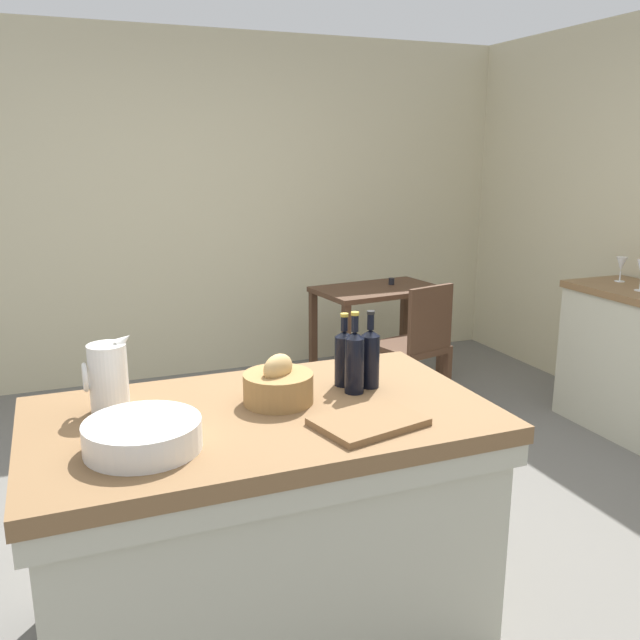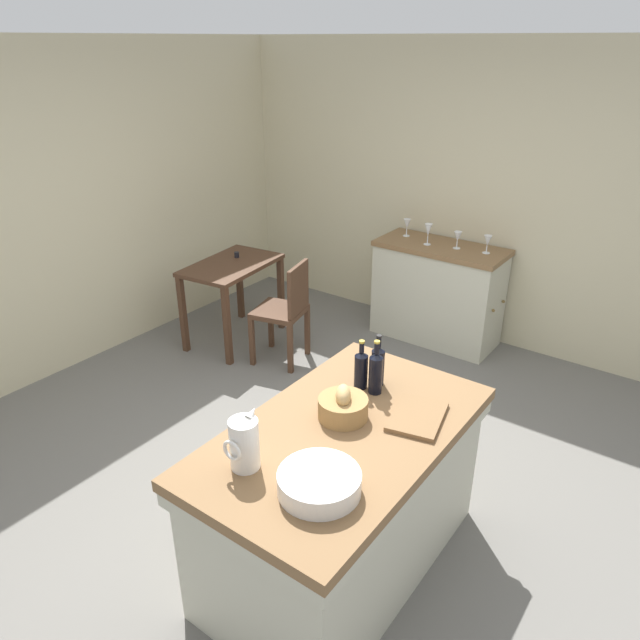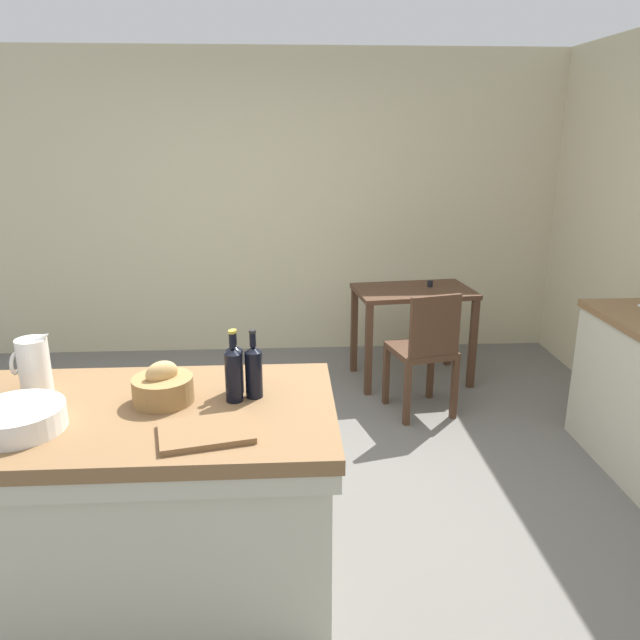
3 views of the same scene
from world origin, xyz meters
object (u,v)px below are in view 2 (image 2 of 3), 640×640
Objects in this scene: cutting_board at (417,417)px; wine_bottle_green at (376,372)px; island_table at (342,493)px; wash_bowl at (319,483)px; wine_bottle_amber at (361,369)px; wine_glass_left at (458,237)px; writing_desk at (232,276)px; side_cabinet at (437,293)px; wine_glass_far_left at (488,241)px; pitcher at (244,444)px; wine_glass_middle at (428,230)px; wine_glass_right at (407,224)px; wooden_chair at (286,309)px; wine_bottle_dark at (378,364)px; bread_basket at (343,406)px.

cutting_board is 0.33m from wine_bottle_green.
wash_bowl is at bearing -158.81° from island_table.
wine_bottle_amber reaches higher than island_table.
wine_glass_left reaches higher than cutting_board.
wine_bottle_amber is at bearing 20.85° from island_table.
wash_bowl is at bearing -129.36° from writing_desk.
writing_desk is 2.57m from wine_bottle_green.
wine_bottle_amber reaches higher than cutting_board.
wine_bottle_amber is 1.87× the size of wine_glass_left.
wine_glass_far_left is (0.03, -0.40, 0.56)m from side_cabinet.
wine_glass_middle is (3.14, 0.72, 0.05)m from pitcher.
wine_bottle_green reaches higher than wine_glass_middle.
wash_bowl is (-2.01, -2.45, 0.28)m from writing_desk.
wine_bottle_amber reaches higher than wine_glass_right.
wine_glass_far_left is at bearing -45.95° from wooden_chair.
wine_glass_middle is (2.37, 1.15, 0.16)m from cutting_board.
wooden_chair is (-1.16, 0.84, 0.04)m from side_cabinet.
cutting_board is at bearing -154.06° from wine_glass_middle.
wine_bottle_dark is at bearing -125.18° from wooden_chair.
wine_glass_far_left reaches higher than wooden_chair.
wine_bottle_amber is at bearing -3.53° from pitcher.
writing_desk is at bearing 62.76° from cutting_board.
bread_basket is 1.60× the size of wine_glass_far_left.
wooden_chair is at bearing 54.82° from wine_bottle_dark.
pitcher is 0.86m from wine_bottle_green.
wine_bottle_amber is (-1.22, -2.15, 0.35)m from writing_desk.
wooden_chair is at bearing 42.44° from wash_bowl.
side_cabinet reaches higher than island_table.
wine_bottle_amber is at bearing -167.67° from wine_glass_left.
side_cabinet is 0.60m from wine_glass_middle.
wooden_chair is at bearing 46.55° from island_table.
pitcher is at bearing -171.81° from wine_glass_left.
wine_bottle_green is (-2.34, -0.74, 0.53)m from side_cabinet.
wine_glass_far_left is (2.38, 0.26, 0.04)m from wine_bottle_amber.
side_cabinet is at bearing 10.64° from pitcher.
wine_glass_left is (2.63, 0.59, 0.08)m from bread_basket.
cutting_board is 2.24× the size of wine_glass_left.
wine_glass_far_left is at bearing 10.02° from wash_bowl.
wash_bowl is at bearing -163.03° from side_cabinet.
bread_basket is 0.31m from wine_bottle_amber.
bread_basket reaches higher than wooden_chair.
wine_glass_far_left is at bearing 8.23° from island_table.
writing_desk is at bearing 55.86° from bread_basket.
bread_basket is (0.50, 0.22, 0.02)m from wash_bowl.
wooden_chair is at bearing 139.85° from wine_glass_left.
bread_basket is at bearing -172.76° from wine_glass_far_left.
wine_glass_middle is (2.58, 0.85, 0.11)m from bread_basket.
side_cabinet is at bearing 16.97° from wash_bowl.
wine_bottle_green reaches higher than pitcher.
wine_bottle_amber is 2.39m from wine_glass_far_left.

